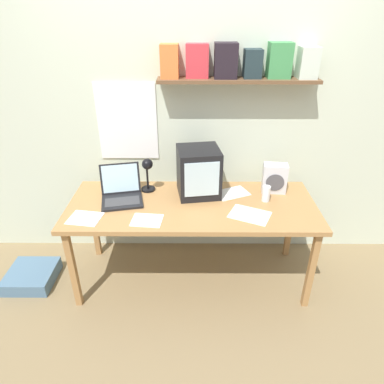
{
  "coord_description": "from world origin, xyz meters",
  "views": [
    {
      "loc": [
        0.01,
        -2.21,
        2.02
      ],
      "look_at": [
        0.0,
        0.0,
        0.82
      ],
      "focal_mm": 32.0,
      "sensor_mm": 36.0,
      "label": 1
    }
  ],
  "objects_px": {
    "juice_glass": "(266,194)",
    "desk_lamp": "(148,171)",
    "corner_desk": "(192,210)",
    "loose_paper_near_laptop": "(232,193)",
    "printed_handout": "(147,220)",
    "open_notebook": "(85,218)",
    "crt_monitor": "(199,172)",
    "space_heater": "(275,178)",
    "laptop": "(121,191)",
    "floor_cushion": "(32,276)",
    "loose_paper_near_monitor": "(250,215)"
  },
  "relations": [
    {
      "from": "loose_paper_near_laptop",
      "to": "floor_cushion",
      "type": "bearing_deg",
      "value": -172.11
    },
    {
      "from": "corner_desk",
      "to": "loose_paper_near_monitor",
      "type": "xyz_separation_m",
      "value": [
        0.41,
        -0.16,
        0.06
      ]
    },
    {
      "from": "printed_handout",
      "to": "loose_paper_near_laptop",
      "type": "relative_size",
      "value": 0.74
    },
    {
      "from": "desk_lamp",
      "to": "open_notebook",
      "type": "height_order",
      "value": "desk_lamp"
    },
    {
      "from": "loose_paper_near_monitor",
      "to": "floor_cushion",
      "type": "height_order",
      "value": "loose_paper_near_monitor"
    },
    {
      "from": "crt_monitor",
      "to": "space_heater",
      "type": "bearing_deg",
      "value": -4.84
    },
    {
      "from": "crt_monitor",
      "to": "floor_cushion",
      "type": "distance_m",
      "value": 1.63
    },
    {
      "from": "laptop",
      "to": "juice_glass",
      "type": "relative_size",
      "value": 3.01
    },
    {
      "from": "printed_handout",
      "to": "open_notebook",
      "type": "xyz_separation_m",
      "value": [
        -0.44,
        0.02,
        0.0
      ]
    },
    {
      "from": "laptop",
      "to": "floor_cushion",
      "type": "height_order",
      "value": "laptop"
    },
    {
      "from": "crt_monitor",
      "to": "corner_desk",
      "type": "bearing_deg",
      "value": -115.24
    },
    {
      "from": "juice_glass",
      "to": "desk_lamp",
      "type": "bearing_deg",
      "value": 171.59
    },
    {
      "from": "printed_handout",
      "to": "floor_cushion",
      "type": "bearing_deg",
      "value": 170.77
    },
    {
      "from": "laptop",
      "to": "loose_paper_near_monitor",
      "type": "relative_size",
      "value": 1.09
    },
    {
      "from": "corner_desk",
      "to": "printed_handout",
      "type": "relative_size",
      "value": 8.24
    },
    {
      "from": "desk_lamp",
      "to": "open_notebook",
      "type": "xyz_separation_m",
      "value": [
        -0.4,
        -0.39,
        -0.19
      ]
    },
    {
      "from": "desk_lamp",
      "to": "floor_cushion",
      "type": "bearing_deg",
      "value": 178.34
    },
    {
      "from": "desk_lamp",
      "to": "juice_glass",
      "type": "xyz_separation_m",
      "value": [
        0.9,
        -0.13,
        -0.13
      ]
    },
    {
      "from": "desk_lamp",
      "to": "laptop",
      "type": "bearing_deg",
      "value": -167.64
    },
    {
      "from": "juice_glass",
      "to": "open_notebook",
      "type": "distance_m",
      "value": 1.33
    },
    {
      "from": "laptop",
      "to": "juice_glass",
      "type": "distance_m",
      "value": 1.1
    },
    {
      "from": "laptop",
      "to": "corner_desk",
      "type": "bearing_deg",
      "value": -20.23
    },
    {
      "from": "desk_lamp",
      "to": "space_heater",
      "type": "xyz_separation_m",
      "value": [
        0.99,
        0.02,
        -0.07
      ]
    },
    {
      "from": "printed_handout",
      "to": "crt_monitor",
      "type": "bearing_deg",
      "value": 47.62
    },
    {
      "from": "space_heater",
      "to": "loose_paper_near_laptop",
      "type": "bearing_deg",
      "value": -166.27
    },
    {
      "from": "juice_glass",
      "to": "printed_handout",
      "type": "distance_m",
      "value": 0.92
    },
    {
      "from": "loose_paper_near_monitor",
      "to": "loose_paper_near_laptop",
      "type": "distance_m",
      "value": 0.33
    },
    {
      "from": "corner_desk",
      "to": "open_notebook",
      "type": "xyz_separation_m",
      "value": [
        -0.75,
        -0.21,
        0.06
      ]
    },
    {
      "from": "loose_paper_near_monitor",
      "to": "printed_handout",
      "type": "bearing_deg",
      "value": -174.09
    },
    {
      "from": "crt_monitor",
      "to": "loose_paper_near_laptop",
      "type": "distance_m",
      "value": 0.32
    },
    {
      "from": "space_heater",
      "to": "floor_cushion",
      "type": "xyz_separation_m",
      "value": [
        -1.98,
        -0.27,
        -0.78
      ]
    },
    {
      "from": "printed_handout",
      "to": "space_heater",
      "type": "bearing_deg",
      "value": 24.33
    },
    {
      "from": "laptop",
      "to": "loose_paper_near_laptop",
      "type": "height_order",
      "value": "laptop"
    },
    {
      "from": "laptop",
      "to": "desk_lamp",
      "type": "xyz_separation_m",
      "value": [
        0.2,
        0.1,
        0.12
      ]
    },
    {
      "from": "laptop",
      "to": "open_notebook",
      "type": "xyz_separation_m",
      "value": [
        -0.21,
        -0.29,
        -0.06
      ]
    },
    {
      "from": "laptop",
      "to": "space_heater",
      "type": "height_order",
      "value": "laptop"
    },
    {
      "from": "loose_paper_near_laptop",
      "to": "corner_desk",
      "type": "bearing_deg",
      "value": -152.6
    },
    {
      "from": "loose_paper_near_monitor",
      "to": "corner_desk",
      "type": "bearing_deg",
      "value": 159.3
    },
    {
      "from": "desk_lamp",
      "to": "loose_paper_near_laptop",
      "type": "distance_m",
      "value": 0.69
    },
    {
      "from": "laptop",
      "to": "printed_handout",
      "type": "xyz_separation_m",
      "value": [
        0.23,
        -0.31,
        -0.06
      ]
    },
    {
      "from": "laptop",
      "to": "desk_lamp",
      "type": "distance_m",
      "value": 0.25
    },
    {
      "from": "juice_glass",
      "to": "laptop",
      "type": "bearing_deg",
      "value": 178.48
    },
    {
      "from": "crt_monitor",
      "to": "printed_handout",
      "type": "xyz_separation_m",
      "value": [
        -0.36,
        -0.39,
        -0.18
      ]
    },
    {
      "from": "space_heater",
      "to": "loose_paper_near_monitor",
      "type": "xyz_separation_m",
      "value": [
        -0.24,
        -0.36,
        -0.11
      ]
    },
    {
      "from": "open_notebook",
      "to": "corner_desk",
      "type": "bearing_deg",
      "value": 15.45
    },
    {
      "from": "desk_lamp",
      "to": "space_heater",
      "type": "bearing_deg",
      "value": -14.63
    },
    {
      "from": "desk_lamp",
      "to": "juice_glass",
      "type": "height_order",
      "value": "desk_lamp"
    },
    {
      "from": "corner_desk",
      "to": "loose_paper_near_laptop",
      "type": "xyz_separation_m",
      "value": [
        0.31,
        0.16,
        0.06
      ]
    },
    {
      "from": "juice_glass",
      "to": "loose_paper_near_monitor",
      "type": "distance_m",
      "value": 0.26
    },
    {
      "from": "desk_lamp",
      "to": "space_heater",
      "type": "height_order",
      "value": "desk_lamp"
    }
  ]
}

